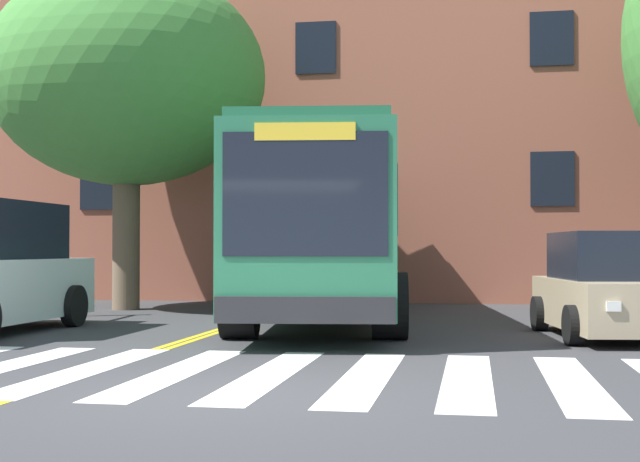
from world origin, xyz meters
name	(u,v)px	position (x,y,z in m)	size (l,w,h in m)	color
ground_plane	(220,394)	(0.00, 0.00, 0.00)	(120.00, 120.00, 0.00)	#38383A
crosswalk	(223,373)	(-0.38, 1.39, 0.00)	(12.66, 4.30, 0.01)	white
lane_line_yellow_inner	(308,301)	(-2.01, 15.39, 0.00)	(0.12, 36.00, 0.01)	gold
lane_line_yellow_outer	(314,301)	(-1.85, 15.39, 0.00)	(0.12, 36.00, 0.01)	gold
city_bus	(325,228)	(-0.43, 8.79, 1.84)	(3.85, 11.33, 3.39)	#28704C
car_tan_far_lane	(611,289)	(4.62, 6.40, 0.78)	(2.38, 4.09, 1.69)	tan
car_red_behind_bus	(348,263)	(-1.19, 17.51, 1.01)	(2.72, 4.92, 2.12)	#AD1E1E
street_tree_curbside_small	(127,79)	(-5.62, 11.40, 5.45)	(9.25, 9.33, 8.03)	brown
building_facade	(337,87)	(-1.72, 18.73, 6.45)	(30.81, 7.64, 12.90)	#9E5642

